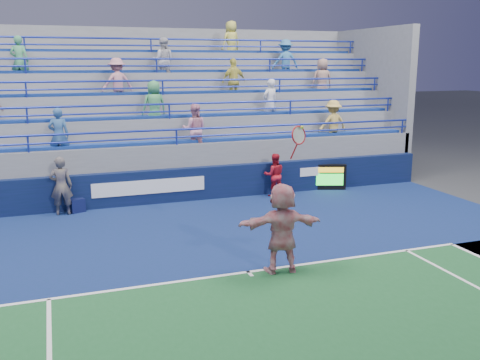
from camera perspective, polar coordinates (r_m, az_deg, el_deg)
name	(u,v)px	position (r m, az deg, el deg)	size (l,w,h in m)	color
ground	(248,273)	(11.80, 0.87, -9.88)	(120.00, 120.00, 0.00)	#333538
sponsor_wall	(179,185)	(17.60, -6.50, -0.53)	(18.00, 0.32, 1.10)	#091733
bleacher_stand	(156,139)	(21.05, -8.92, 4.30)	(18.00, 5.60, 6.13)	slate
serve_speed_board	(327,177)	(19.32, 9.27, 0.31)	(1.32, 0.58, 0.93)	black
judge_chair	(76,204)	(17.07, -17.09, -2.48)	(0.55, 0.56, 0.76)	#0D133E
tennis_player	(282,228)	(11.56, 4.48, -5.11)	(1.91, 0.83, 3.20)	silver
line_judge	(61,186)	(16.71, -18.54, -0.62)	(0.65, 0.43, 1.78)	#15173B
ball_girl	(274,175)	(18.16, 3.68, 0.53)	(0.72, 0.56, 1.47)	#A91321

